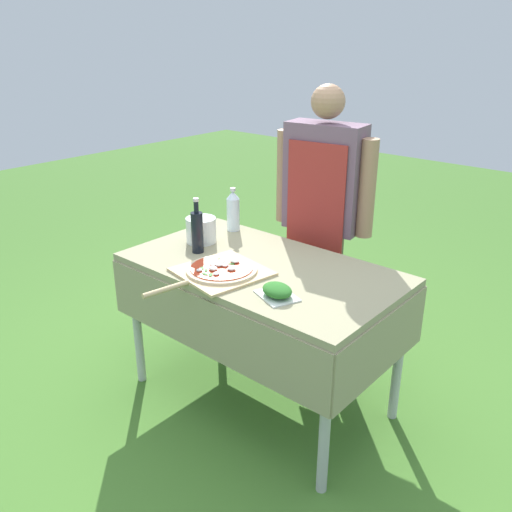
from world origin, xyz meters
name	(u,v)px	position (x,y,z in m)	size (l,w,h in m)	color
ground_plane	(261,397)	(0.00, 0.00, 0.00)	(12.00, 12.00, 0.00)	#477A2D
prep_table	(261,283)	(0.00, 0.00, 0.66)	(1.33, 0.75, 0.75)	gray
person_cook	(323,204)	(-0.06, 0.58, 0.91)	(0.57, 0.24, 1.53)	#70604C
pizza_on_peel	(220,271)	(-0.08, -0.19, 0.77)	(0.43, 0.61, 0.05)	#D1B27F
oil_bottle	(197,231)	(-0.35, -0.08, 0.86)	(0.06, 0.06, 0.28)	black
water_bottle	(233,211)	(-0.44, 0.28, 0.87)	(0.07, 0.07, 0.24)	silver
herb_container	(277,291)	(0.26, -0.20, 0.78)	(0.21, 0.19, 0.05)	silver
mixing_tub	(201,230)	(-0.44, 0.03, 0.82)	(0.16, 0.16, 0.13)	silver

